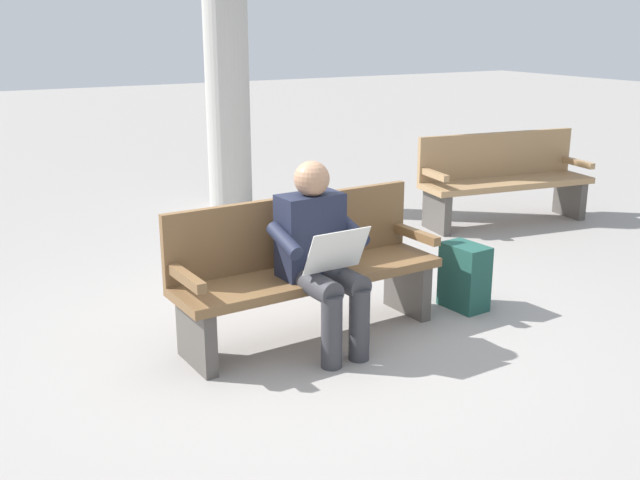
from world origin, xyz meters
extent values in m
plane|color=gray|center=(0.00, 0.00, 0.00)|extent=(40.00, 40.00, 0.00)
cube|color=brown|center=(0.00, 0.00, 0.42)|extent=(1.82, 0.58, 0.06)
cube|color=brown|center=(0.01, -0.21, 0.68)|extent=(1.80, 0.15, 0.45)
cube|color=brown|center=(-0.85, -0.05, 0.57)|extent=(0.09, 0.48, 0.06)
cube|color=brown|center=(0.85, 0.05, 0.57)|extent=(0.09, 0.48, 0.06)
cube|color=#4C4742|center=(-0.80, -0.04, 0.20)|extent=(0.10, 0.44, 0.39)
cube|color=#4C4742|center=(0.80, 0.04, 0.20)|extent=(0.10, 0.44, 0.39)
cube|color=#1E2338|center=(0.03, 0.05, 0.71)|extent=(0.41, 0.24, 0.52)
sphere|color=#A87A5B|center=(0.03, 0.07, 1.07)|extent=(0.22, 0.22, 0.22)
cylinder|color=#38383D|center=(-0.08, 0.26, 0.47)|extent=(0.17, 0.43, 0.15)
cylinder|color=#38383D|center=(0.12, 0.27, 0.47)|extent=(0.17, 0.43, 0.15)
cylinder|color=#38383D|center=(-0.09, 0.44, 0.23)|extent=(0.13, 0.13, 0.45)
cylinder|color=#38383D|center=(0.11, 0.46, 0.23)|extent=(0.13, 0.13, 0.45)
cylinder|color=#1E2338|center=(-0.22, 0.14, 0.74)|extent=(0.11, 0.32, 0.18)
cylinder|color=#1E2338|center=(0.26, 0.16, 0.74)|extent=(0.11, 0.32, 0.18)
cube|color=silver|center=(0.01, 0.35, 0.68)|extent=(0.41, 0.15, 0.27)
cube|color=#1E4C42|center=(-1.21, 0.09, 0.24)|extent=(0.24, 0.35, 0.47)
cube|color=#23574C|center=(-1.33, 0.07, 0.17)|extent=(0.06, 0.24, 0.21)
cube|color=#9E7A51|center=(-3.10, -1.54, 0.42)|extent=(1.85, 0.72, 0.06)
cube|color=#9E7A51|center=(-3.13, -1.75, 0.68)|extent=(1.79, 0.30, 0.45)
cube|color=#9E7A51|center=(-3.95, -1.42, 0.57)|extent=(0.13, 0.48, 0.06)
cube|color=#9E7A51|center=(-2.26, -1.65, 0.57)|extent=(0.13, 0.48, 0.06)
cube|color=#4C4742|center=(-3.90, -1.43, 0.20)|extent=(0.14, 0.44, 0.39)
cube|color=#4C4742|center=(-2.31, -1.65, 0.20)|extent=(0.14, 0.44, 0.39)
cylinder|color=#B2AFA8|center=(-0.94, -3.55, 1.95)|extent=(0.47, 0.47, 3.90)
camera|label=1|loc=(2.18, 3.99, 1.99)|focal=42.18mm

